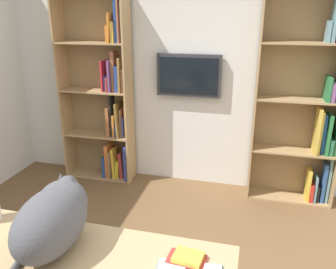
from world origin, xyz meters
name	(u,v)px	position (x,y,z in m)	size (l,w,h in m)	color
wall_back	(194,70)	(0.00, -2.23, 1.35)	(4.52, 0.06, 2.70)	silver
bookshelf_left	(310,102)	(-1.23, -2.06, 1.10)	(0.88, 0.28, 2.24)	tan
bookshelf_right	(105,98)	(1.02, -2.06, 1.01)	(0.84, 0.28, 2.19)	tan
wall_mounted_tv	(189,76)	(0.04, -2.15, 1.30)	(0.72, 0.07, 0.47)	#333338
cat	(54,217)	(0.31, 0.19, 0.92)	(0.32, 0.69, 0.37)	#4C4C51
desk_book_stack	(187,259)	(-0.41, 0.13, 0.75)	(0.21, 0.14, 0.04)	#B7332D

